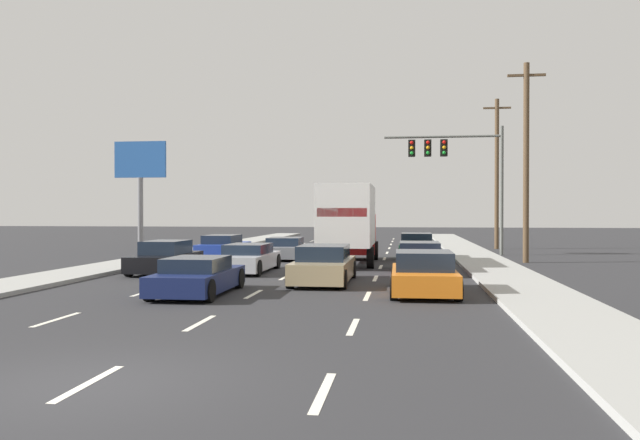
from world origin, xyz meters
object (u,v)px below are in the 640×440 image
car_blue (224,248)px  car_maroon (419,258)px  car_black (166,258)px  car_orange (424,274)px  utility_pole_far (497,172)px  car_tan (324,265)px  traffic_signal_mast (448,158)px  car_navy (198,277)px  box_truck (349,221)px  roadside_billboard (140,174)px  utility_pole_mid (526,160)px  car_silver (248,259)px  car_gray (286,249)px  car_green (416,247)px

car_blue → car_maroon: (10.01, -6.36, -0.00)m
car_black → car_orange: bearing=-27.6°
car_black → car_orange: (10.20, -5.32, 0.00)m
utility_pole_far → car_blue: bearing=-144.0°
car_tan → traffic_signal_mast: bearing=71.3°
car_black → car_navy: 7.33m
car_navy → box_truck: bearing=73.0°
car_tan → roadside_billboard: 24.30m
box_truck → car_orange: size_ratio=1.79×
car_blue → box_truck: bearing=-20.6°
car_blue → utility_pole_mid: (15.25, -0.42, 4.39)m
car_silver → box_truck: size_ratio=0.59×
car_blue → car_black: size_ratio=1.00×
car_gray → car_black: bearing=-114.0°
utility_pole_mid → roadside_billboard: bearing=159.6°
box_truck → car_maroon: size_ratio=1.78×
car_navy → utility_pole_far: size_ratio=0.44×
car_orange → car_black: bearing=152.4°
car_gray → car_silver: (-0.24, -7.04, 0.01)m
car_orange → utility_pole_mid: utility_pole_mid is taller
car_gray → box_truck: bearing=-37.7°
car_silver → traffic_signal_mast: 15.64m
roadside_billboard → utility_pole_far: bearing=7.1°
box_truck → utility_pole_mid: 9.18m
car_gray → traffic_signal_mast: (8.63, 4.82, 5.05)m
car_silver → car_green: car_green is taller
utility_pole_mid → utility_pole_far: bearing=88.9°
box_truck → car_tan: size_ratio=1.70×
box_truck → utility_pole_far: size_ratio=0.79×
car_silver → car_navy: size_ratio=1.06×
car_tan → utility_pole_far: 23.87m
car_maroon → car_orange: bearing=-90.1°
car_green → utility_pole_mid: size_ratio=0.46×
car_blue → utility_pole_far: 19.64m
car_green → car_black: bearing=-138.5°
car_navy → utility_pole_far: utility_pole_far is taller
car_orange → roadside_billboard: 28.25m
utility_pole_mid → utility_pole_far: 11.64m
car_silver → roadside_billboard: 19.34m
car_silver → roadside_billboard: roadside_billboard is taller
car_navy → car_maroon: size_ratio=0.99×
car_navy → utility_pole_mid: 18.65m
car_navy → car_tan: car_tan is taller
box_truck → roadside_billboard: roadside_billboard is taller
car_gray → car_silver: car_silver is taller
box_truck → car_green: size_ratio=1.76×
car_gray → utility_pole_far: size_ratio=0.42×
car_gray → car_maroon: size_ratio=0.95×
car_gray → car_navy: size_ratio=0.96×
box_truck → utility_pole_far: 16.56m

